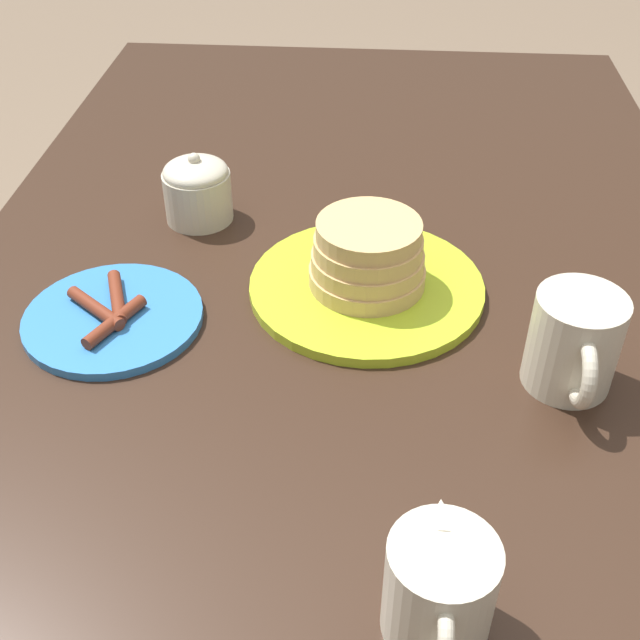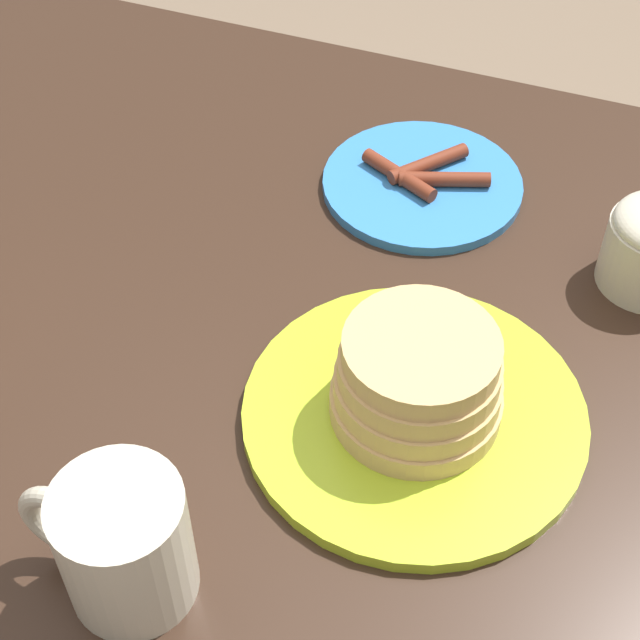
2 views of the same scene
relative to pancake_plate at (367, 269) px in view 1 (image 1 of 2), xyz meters
name	(u,v)px [view 1 (image 1 of 2)]	position (x,y,z in m)	size (l,w,h in m)	color
dining_table	(340,374)	(0.02, -0.03, -0.14)	(1.57, 0.90, 0.77)	#332116
pancake_plate	(367,269)	(0.00, 0.00, 0.00)	(0.26, 0.26, 0.09)	#AAC628
side_plate_bacon	(113,317)	(0.07, -0.27, -0.02)	(0.19, 0.19, 0.02)	#337AC6
coffee_mug	(575,343)	(0.14, 0.20, 0.02)	(0.12, 0.09, 0.10)	beige
creamer_pitcher	(440,587)	(0.40, 0.06, 0.02)	(0.12, 0.08, 0.10)	beige
sugar_bowl	(197,189)	(-0.14, -0.22, 0.01)	(0.08, 0.08, 0.09)	beige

